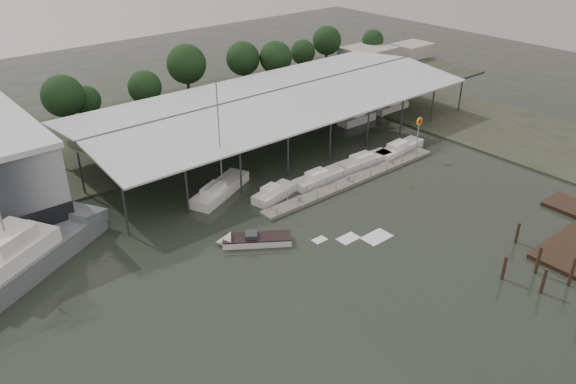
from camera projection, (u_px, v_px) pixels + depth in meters
ground at (320, 262)px, 54.39m from camera, size 200.00×200.00×0.00m
land_strip_far at (127, 135)px, 82.78m from camera, size 140.00×30.00×0.30m
land_strip_east at (490, 124)px, 86.62m from camera, size 20.00×60.00×0.30m
covered_boat_shed at (275, 95)px, 80.11m from camera, size 58.24×24.00×6.96m
floating_dock at (354, 180)px, 69.56m from camera, size 28.00×2.00×1.40m
shell_fuel_sign at (419, 129)px, 74.62m from camera, size 1.10×0.18×5.55m
distant_commercial_buildings at (382, 55)px, 117.25m from camera, size 22.00×8.00×4.00m
grey_trawler at (24, 257)px, 52.31m from camera, size 18.85×13.18×8.84m
white_sailboat at (220, 190)px, 66.27m from camera, size 9.59×6.29×13.73m
speedboat_underway at (251, 240)px, 57.09m from camera, size 16.21×11.57×2.00m
moored_cruiser_0 at (274, 193)px, 65.59m from camera, size 6.25×3.45×1.70m
moored_cruiser_1 at (319, 178)px, 69.16m from camera, size 7.53×2.35×1.70m
moored_cruiser_2 at (363, 161)px, 73.58m from camera, size 8.58×2.56×1.70m
moored_cruiser_3 at (399, 149)px, 77.11m from camera, size 8.68×2.98×1.70m
mooring_pilings at (544, 272)px, 51.16m from camera, size 6.96×10.09×3.67m
horizon_tree_line at (226, 64)px, 96.59m from camera, size 70.34×10.16×9.85m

